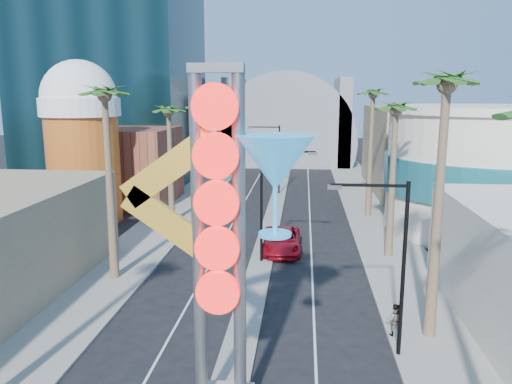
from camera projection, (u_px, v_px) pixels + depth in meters
sidewalk_west at (180, 209)px, 50.28m from camera, size 5.00×100.00×0.15m
sidewalk_east at (372, 214)px, 48.50m from camera, size 5.00×100.00×0.15m
median at (276, 205)px, 52.32m from camera, size 1.60×84.00×0.15m
brick_filler_west at (126, 166)px, 53.06m from camera, size 10.00×10.00×8.00m
filler_east at (414, 149)px, 59.61m from camera, size 10.00×20.00×10.00m
beer_mug at (82, 136)px, 44.59m from camera, size 7.00×7.00×14.50m
turquoise_building at (485, 170)px, 41.81m from camera, size 16.60×16.60×10.60m
canopy at (287, 137)px, 84.68m from camera, size 22.00×16.00×22.00m
neon_sign at (242, 225)px, 16.62m from camera, size 6.53×2.60×12.55m
streetlight_0 at (269, 194)px, 33.76m from camera, size 3.79×0.25×8.00m
streetlight_1 at (274, 153)px, 57.29m from camera, size 3.79×0.25×8.00m
streetlight_2 at (393, 253)px, 21.47m from camera, size 3.45×0.25×8.00m
palm_1 at (105, 107)px, 29.59m from camera, size 2.40×2.40×12.70m
palm_2 at (169, 118)px, 43.52m from camera, size 2.40×2.40×11.20m
palm_3 at (198, 113)px, 55.23m from camera, size 2.40×2.40×11.20m
palm_5 at (446, 101)px, 21.95m from camera, size 2.40×2.40×13.20m
palm_6 at (396, 118)px, 33.93m from camera, size 2.40×2.40×11.70m
palm_7 at (373, 102)px, 45.47m from camera, size 2.40×2.40×12.70m
red_pickup at (282, 240)px, 37.09m from camera, size 2.97×6.14×1.69m
pedestrian_b at (395, 320)px, 23.90m from camera, size 0.85×0.70×1.60m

